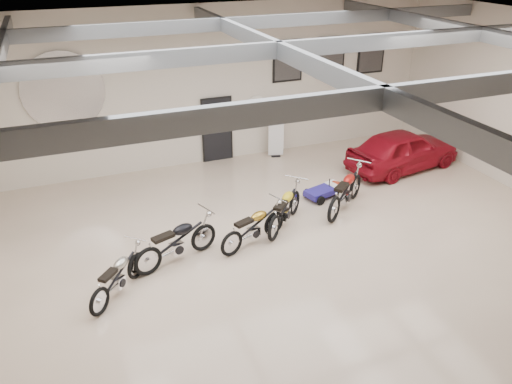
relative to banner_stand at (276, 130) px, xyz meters
name	(u,v)px	position (x,y,z in m)	size (l,w,h in m)	color
floor	(275,255)	(-2.43, -5.50, -0.95)	(16.00, 12.00, 0.01)	beige
ceiling	(279,36)	(-2.43, -5.50, 4.05)	(16.00, 12.00, 0.01)	slate
back_wall	(200,88)	(-2.43, 0.50, 1.55)	(16.00, 0.02, 5.00)	beige
ceiling_beams	(279,50)	(-2.43, -5.50, 3.80)	(15.80, 11.80, 0.32)	#5B5E63
door	(217,130)	(-1.93, 0.45, 0.10)	(0.92, 0.08, 2.10)	black
logo_plaque	(63,92)	(-6.43, 0.45, 1.85)	(2.30, 0.06, 1.16)	silver
poster_left	(288,61)	(0.57, 0.46, 2.15)	(1.05, 0.08, 1.35)	black
poster_mid	(331,57)	(2.17, 0.46, 2.15)	(1.05, 0.08, 1.35)	black
poster_right	(371,54)	(3.77, 0.46, 2.15)	(1.05, 0.08, 1.35)	black
oil_sign	(256,106)	(-0.53, 0.45, 0.75)	(0.72, 0.10, 0.72)	white
banner_stand	(276,130)	(0.00, 0.00, 0.00)	(0.52, 0.21, 1.90)	white
motorcycle_silver	(118,276)	(-6.03, -5.65, -0.47)	(1.84, 0.57, 0.96)	silver
motorcycle_black	(176,241)	(-4.62, -4.92, -0.40)	(2.13, 0.66, 1.11)	silver
motorcycle_gold	(253,226)	(-2.73, -4.89, -0.44)	(1.97, 0.61, 1.02)	silver
motorcycle_yellow	(285,208)	(-1.67, -4.37, -0.41)	(2.06, 0.64, 1.07)	silver
motorcycle_red	(345,190)	(0.24, -4.16, -0.37)	(2.23, 0.69, 1.16)	silver
go_kart	(328,187)	(0.21, -3.26, -0.68)	(1.47, 0.66, 0.53)	navy
vintage_car	(403,150)	(3.37, -2.45, -0.29)	(3.89, 1.57, 1.33)	maroon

